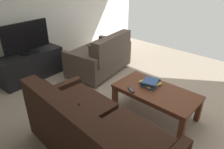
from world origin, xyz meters
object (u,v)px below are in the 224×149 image
object	(u,v)px
flat_tv	(26,37)
sofa_main	(92,134)
coffee_table	(156,94)
book_stack	(151,83)
loveseat_near	(101,57)
tv_stand	(32,66)
tv_remote	(131,90)

from	to	relation	value
flat_tv	sofa_main	bearing A→B (deg)	166.71
coffee_table	flat_tv	distance (m)	2.55
sofa_main	book_stack	xyz separation A→B (m)	(0.10, -1.30, 0.07)
loveseat_near	tv_stand	size ratio (longest dim) A/B	1.10
loveseat_near	tv_stand	xyz separation A→B (m)	(0.82, 1.12, -0.08)
sofa_main	tv_remote	world-z (taller)	sofa_main
tv_stand	flat_tv	xyz separation A→B (m)	(-0.00, -0.00, 0.58)
tv_remote	tv_stand	bearing A→B (deg)	10.79
tv_stand	sofa_main	bearing A→B (deg)	166.75
flat_tv	book_stack	xyz separation A→B (m)	(-2.26, -0.74, -0.40)
coffee_table	book_stack	bearing A→B (deg)	-27.14
sofa_main	coffee_table	distance (m)	1.22
sofa_main	loveseat_near	world-z (taller)	sofa_main
loveseat_near	book_stack	xyz separation A→B (m)	(-1.44, 0.38, 0.09)
loveseat_near	tv_remote	xyz separation A→B (m)	(-1.32, 0.71, 0.06)
coffee_table	flat_tv	world-z (taller)	flat_tv
book_stack	tv_remote	distance (m)	0.35
coffee_table	flat_tv	bearing A→B (deg)	15.33
flat_tv	tv_remote	bearing A→B (deg)	-169.24
coffee_table	tv_stand	bearing A→B (deg)	15.37
flat_tv	book_stack	bearing A→B (deg)	-161.95
sofa_main	loveseat_near	distance (m)	2.28
sofa_main	flat_tv	world-z (taller)	flat_tv
coffee_table	tv_remote	xyz separation A→B (m)	(0.27, 0.25, 0.07)
tv_stand	book_stack	distance (m)	2.39
coffee_table	tv_stand	world-z (taller)	tv_stand
sofa_main	tv_stand	distance (m)	2.43
flat_tv	tv_remote	size ratio (longest dim) A/B	5.68
sofa_main	book_stack	distance (m)	1.30
loveseat_near	flat_tv	xyz separation A→B (m)	(0.82, 1.12, 0.49)
flat_tv	tv_stand	bearing A→B (deg)	76.82
loveseat_near	book_stack	size ratio (longest dim) A/B	4.33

